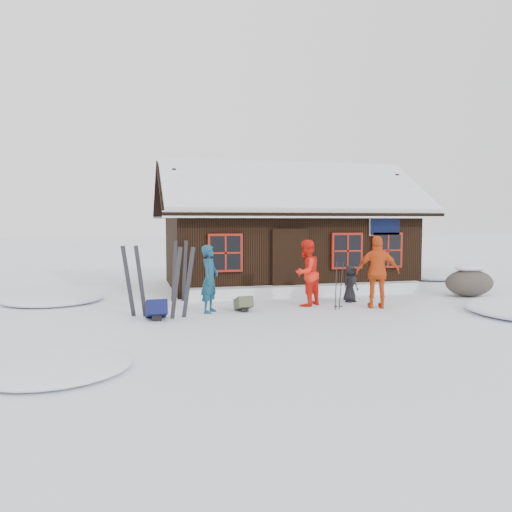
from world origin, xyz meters
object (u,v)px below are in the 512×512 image
object	(u,v)px
skier_orange_right	(378,272)
skier_crouched	(350,284)
skier_orange_left	(306,273)
backpack_blue	(156,312)
boulder	(469,282)
ski_pair_left	(182,283)
skier_teal	(210,279)
ski_poles	(339,286)
backpack_olive	(243,306)

from	to	relation	value
skier_orange_right	skier_crouched	distance (m)	1.20
skier_orange_left	backpack_blue	bearing A→B (deg)	-24.43
boulder	ski_pair_left	size ratio (longest dim) A/B	0.86
skier_orange_right	ski_pair_left	bearing A→B (deg)	19.71
skier_teal	skier_orange_right	bearing A→B (deg)	-66.04
skier_crouched	backpack_blue	world-z (taller)	skier_crouched
skier_teal	skier_orange_right	xyz separation A→B (m)	(4.38, -0.43, 0.11)
boulder	ski_poles	world-z (taller)	ski_poles
skier_teal	skier_orange_right	distance (m)	4.41
skier_orange_right	backpack_blue	size ratio (longest dim) A/B	3.05
ski_pair_left	backpack_blue	bearing A→B (deg)	-175.35
skier_orange_right	boulder	distance (m)	3.93
ski_pair_left	backpack_olive	bearing A→B (deg)	16.52
skier_orange_right	backpack_olive	bearing A→B (deg)	12.16
skier_teal	boulder	bearing A→B (deg)	-54.98
skier_orange_right	skier_orange_left	bearing A→B (deg)	-6.01
boulder	backpack_olive	distance (m)	7.28
ski_pair_left	skier_orange_left	bearing A→B (deg)	13.63
boulder	ski_pair_left	xyz separation A→B (m)	(-8.82, -1.28, 0.38)
skier_orange_left	boulder	distance (m)	5.44
skier_orange_left	boulder	size ratio (longest dim) A/B	1.20
skier_orange_left	boulder	world-z (taller)	skier_orange_left
skier_orange_right	skier_teal	bearing A→B (deg)	13.13
skier_teal	ski_poles	bearing A→B (deg)	-66.88
skier_crouched	ski_poles	distance (m)	1.30
skier_crouched	boulder	xyz separation A→B (m)	(3.98, 0.12, -0.08)
skier_teal	boulder	world-z (taller)	skier_teal
skier_crouched	boulder	size ratio (longest dim) A/B	0.70
skier_orange_right	backpack_olive	xyz separation A→B (m)	(-3.53, 0.41, -0.82)
backpack_olive	skier_orange_left	bearing A→B (deg)	6.70
ski_pair_left	skier_crouched	bearing A→B (deg)	12.82
ski_pair_left	skier_teal	bearing A→B (deg)	34.52
skier_orange_left	backpack_blue	xyz separation A→B (m)	(-4.03, -0.93, -0.72)
skier_teal	ski_pair_left	distance (m)	0.90
ski_pair_left	ski_poles	bearing A→B (deg)	1.33
backpack_blue	backpack_olive	xyz separation A→B (m)	(2.21, 0.55, -0.03)
skier_crouched	ski_pair_left	distance (m)	4.98
boulder	backpack_olive	xyz separation A→B (m)	(-7.23, -0.79, -0.30)
skier_teal	backpack_blue	size ratio (longest dim) A/B	2.71
skier_orange_left	ski_poles	size ratio (longest dim) A/B	1.39
ski_pair_left	boulder	bearing A→B (deg)	7.61
skier_crouched	backpack_blue	xyz separation A→B (m)	(-5.45, -1.22, -0.35)
skier_orange_left	ski_pair_left	bearing A→B (deg)	-23.09
backpack_blue	skier_orange_left	bearing A→B (deg)	11.08
boulder	skier_orange_right	bearing A→B (deg)	-162.06
skier_teal	backpack_blue	bearing A→B (deg)	142.68
skier_crouched	ski_pair_left	bearing A→B (deg)	170.01
skier_orange_right	skier_crouched	world-z (taller)	skier_orange_right
skier_orange_left	skier_teal	bearing A→B (deg)	-29.88
backpack_olive	skier_crouched	bearing A→B (deg)	6.62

